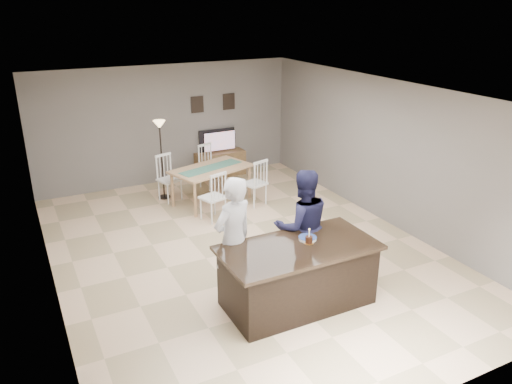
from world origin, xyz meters
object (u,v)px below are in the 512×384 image
man (302,226)px  plate_stack (308,238)px  tv_console (220,164)px  woman (233,240)px  floor_lamp (160,139)px  kitchen_island (298,275)px  dining_table (211,174)px  television (219,141)px  birthday_cake (309,240)px

man → plate_stack: man is taller
tv_console → woman: 5.41m
woman → floor_lamp: 4.25m
kitchen_island → tv_console: kitchen_island is taller
tv_console → dining_table: bearing=-119.0°
man → dining_table: 3.52m
plate_stack → floor_lamp: floor_lamp is taller
woman → dining_table: (1.09, 3.52, -0.28)m
television → man: bearing=81.0°
man → dining_table: man is taller
woman → man: bearing=161.1°
kitchen_island → dining_table: (0.37, 4.07, 0.18)m
dining_table → television: bearing=44.5°
dining_table → tv_console: bearing=43.5°
tv_console → birthday_cake: bearing=-100.5°
dining_table → floor_lamp: bearing=121.9°
kitchen_island → television: bearing=78.0°
man → birthday_cake: bearing=79.7°
man → tv_console: bearing=-86.4°
plate_stack → floor_lamp: 4.72m
tv_console → plate_stack: bearing=-100.2°
kitchen_island → woman: bearing=142.6°
dining_table → floor_lamp: size_ratio=1.30×
woman → birthday_cake: (0.89, -0.53, 0.04)m
birthday_cake → dining_table: bearing=87.2°
tv_console → man: man is taller
tv_console → floor_lamp: bearing=-154.4°
kitchen_island → dining_table: bearing=84.8°
tv_console → man: (-0.80, -5.02, 0.58)m
birthday_cake → floor_lamp: bearing=97.6°
birthday_cake → kitchen_island: bearing=-173.9°
tv_console → television: television is taller
tv_console → woman: bearing=-110.9°
kitchen_island → television: size_ratio=2.35×
man → floor_lamp: 4.33m
plate_stack → woman: bearing=155.1°
tv_console → plate_stack: size_ratio=4.72×
kitchen_island → man: 0.80m
tv_console → television: 0.57m
tv_console → birthday_cake: size_ratio=5.60×
kitchen_island → television: television is taller
plate_stack → man: bearing=67.1°
dining_table → floor_lamp: (-0.83, 0.71, 0.69)m
kitchen_island → television: 5.78m
man → dining_table: (-0.03, 3.52, -0.25)m
tv_console → kitchen_island: bearing=-102.2°
tv_console → dining_table: size_ratio=0.54×
plate_stack → floor_lamp: bearing=98.3°
television → floor_lamp: bearing=27.5°
birthday_cake → dining_table: size_ratio=0.10×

